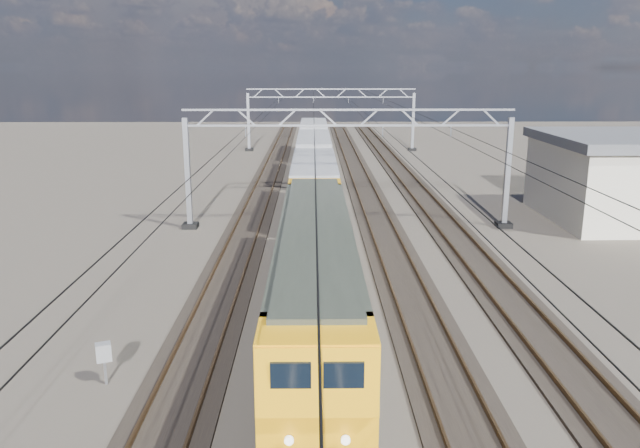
{
  "coord_description": "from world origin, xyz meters",
  "views": [
    {
      "loc": [
        -2.07,
        -32.56,
        9.41
      ],
      "look_at": [
        -1.76,
        -4.65,
        2.4
      ],
      "focal_mm": 35.0,
      "sensor_mm": 36.0,
      "label": 1
    }
  ],
  "objects_px": {
    "catenary_gantry_far": "(331,117)",
    "hopper_wagon_third": "(314,136)",
    "catenary_gantry_mid": "(348,164)",
    "locomotive": "(315,266)",
    "hopper_wagon_lead": "(314,182)",
    "hopper_wagon_mid": "(314,153)",
    "trackside_cabinet": "(104,353)"
  },
  "relations": [
    {
      "from": "catenary_gantry_far",
      "to": "hopper_wagon_lead",
      "type": "bearing_deg",
      "value": -93.47
    },
    {
      "from": "hopper_wagon_mid",
      "to": "hopper_wagon_third",
      "type": "relative_size",
      "value": 1.0
    },
    {
      "from": "locomotive",
      "to": "trackside_cabinet",
      "type": "relative_size",
      "value": 15.7
    },
    {
      "from": "hopper_wagon_lead",
      "to": "hopper_wagon_third",
      "type": "xyz_separation_m",
      "value": [
        0.0,
        28.4,
        0.0
      ]
    },
    {
      "from": "hopper_wagon_third",
      "to": "catenary_gantry_far",
      "type": "bearing_deg",
      "value": 66.41
    },
    {
      "from": "hopper_wagon_mid",
      "to": "catenary_gantry_mid",
      "type": "bearing_deg",
      "value": -83.37
    },
    {
      "from": "locomotive",
      "to": "trackside_cabinet",
      "type": "xyz_separation_m",
      "value": [
        -6.43,
        -4.49,
        -1.3
      ]
    },
    {
      "from": "hopper_wagon_mid",
      "to": "hopper_wagon_third",
      "type": "xyz_separation_m",
      "value": [
        0.0,
        14.2,
        0.0
      ]
    },
    {
      "from": "catenary_gantry_far",
      "to": "hopper_wagon_third",
      "type": "distance_m",
      "value": 5.27
    },
    {
      "from": "locomotive",
      "to": "hopper_wagon_lead",
      "type": "bearing_deg",
      "value": 90.0
    },
    {
      "from": "hopper_wagon_lead",
      "to": "hopper_wagon_third",
      "type": "height_order",
      "value": "same"
    },
    {
      "from": "catenary_gantry_mid",
      "to": "hopper_wagon_third",
      "type": "xyz_separation_m",
      "value": [
        -2.0,
        31.42,
        -1.67
      ]
    },
    {
      "from": "locomotive",
      "to": "hopper_wagon_mid",
      "type": "bearing_deg",
      "value": 90.0
    },
    {
      "from": "locomotive",
      "to": "trackside_cabinet",
      "type": "bearing_deg",
      "value": -145.06
    },
    {
      "from": "catenary_gantry_mid",
      "to": "trackside_cabinet",
      "type": "height_order",
      "value": "catenary_gantry_mid"
    },
    {
      "from": "locomotive",
      "to": "catenary_gantry_far",
      "type": "bearing_deg",
      "value": 87.74
    },
    {
      "from": "catenary_gantry_mid",
      "to": "locomotive",
      "type": "relative_size",
      "value": 0.94
    },
    {
      "from": "catenary_gantry_far",
      "to": "hopper_wagon_third",
      "type": "xyz_separation_m",
      "value": [
        -2.0,
        -4.58,
        -1.67
      ]
    },
    {
      "from": "catenary_gantry_mid",
      "to": "locomotive",
      "type": "bearing_deg",
      "value": -97.76
    },
    {
      "from": "locomotive",
      "to": "hopper_wagon_third",
      "type": "xyz_separation_m",
      "value": [
        -0.0,
        46.1,
        -0.09
      ]
    },
    {
      "from": "catenary_gantry_far",
      "to": "trackside_cabinet",
      "type": "xyz_separation_m",
      "value": [
        -8.43,
        -55.17,
        -2.88
      ]
    },
    {
      "from": "catenary_gantry_far",
      "to": "hopper_wagon_mid",
      "type": "height_order",
      "value": "catenary_gantry_far"
    },
    {
      "from": "catenary_gantry_mid",
      "to": "trackside_cabinet",
      "type": "distance_m",
      "value": 21.14
    },
    {
      "from": "catenary_gantry_far",
      "to": "trackside_cabinet",
      "type": "relative_size",
      "value": 14.81
    },
    {
      "from": "trackside_cabinet",
      "to": "hopper_wagon_third",
      "type": "bearing_deg",
      "value": 60.93
    },
    {
      "from": "trackside_cabinet",
      "to": "catenary_gantry_mid",
      "type": "bearing_deg",
      "value": 44.44
    },
    {
      "from": "catenary_gantry_mid",
      "to": "locomotive",
      "type": "height_order",
      "value": "catenary_gantry_mid"
    },
    {
      "from": "hopper_wagon_mid",
      "to": "hopper_wagon_third",
      "type": "distance_m",
      "value": 14.2
    },
    {
      "from": "catenary_gantry_far",
      "to": "hopper_wagon_third",
      "type": "height_order",
      "value": "catenary_gantry_far"
    },
    {
      "from": "locomotive",
      "to": "hopper_wagon_third",
      "type": "height_order",
      "value": "locomotive"
    },
    {
      "from": "catenary_gantry_far",
      "to": "hopper_wagon_lead",
      "type": "relative_size",
      "value": 1.53
    },
    {
      "from": "hopper_wagon_lead",
      "to": "hopper_wagon_mid",
      "type": "xyz_separation_m",
      "value": [
        0.0,
        14.2,
        0.0
      ]
    }
  ]
}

